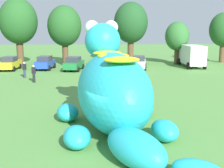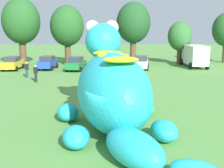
% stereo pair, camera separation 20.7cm
% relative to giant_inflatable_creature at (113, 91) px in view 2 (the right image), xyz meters
% --- Properties ---
extents(ground_plane, '(160.00, 160.00, 0.00)m').
position_rel_giant_inflatable_creature_xyz_m(ground_plane, '(-0.15, -1.93, -2.10)').
color(ground_plane, '#568E42').
extents(giant_inflatable_creature, '(6.84, 10.81, 5.74)m').
position_rel_giant_inflatable_creature_xyz_m(giant_inflatable_creature, '(0.00, 0.00, 0.00)').
color(giant_inflatable_creature, '#23B2C6').
rests_on(giant_inflatable_creature, ground).
extents(car_yellow, '(2.10, 4.18, 1.72)m').
position_rel_giant_inflatable_creature_xyz_m(car_yellow, '(-11.55, 22.50, -1.24)').
color(car_yellow, yellow).
rests_on(car_yellow, ground).
extents(car_blue, '(2.29, 4.27, 1.72)m').
position_rel_giant_inflatable_creature_xyz_m(car_blue, '(-7.24, 22.91, -1.24)').
color(car_blue, '#2347B7').
rests_on(car_blue, ground).
extents(car_green, '(2.52, 4.35, 1.72)m').
position_rel_giant_inflatable_creature_xyz_m(car_green, '(-3.52, 21.72, -1.24)').
color(car_green, '#1E7238').
rests_on(car_green, ground).
extents(car_orange, '(2.24, 4.25, 1.72)m').
position_rel_giant_inflatable_creature_xyz_m(car_orange, '(0.26, 22.75, -1.24)').
color(car_orange, orange).
rests_on(car_orange, ground).
extents(car_white, '(2.50, 4.34, 1.72)m').
position_rel_giant_inflatable_creature_xyz_m(car_white, '(4.76, 22.41, -1.24)').
color(car_white, white).
rests_on(car_white, ground).
extents(box_truck, '(2.54, 6.47, 2.95)m').
position_rel_giant_inflatable_creature_xyz_m(box_truck, '(12.21, 24.02, -0.50)').
color(box_truck, silver).
rests_on(box_truck, ground).
extents(tree_mid_left, '(5.23, 5.23, 9.28)m').
position_rel_giant_inflatable_creature_xyz_m(tree_mid_left, '(-11.35, 27.09, 3.97)').
color(tree_mid_left, brown).
rests_on(tree_mid_left, ground).
extents(tree_centre_left, '(4.68, 4.68, 8.31)m').
position_rel_giant_inflatable_creature_xyz_m(tree_centre_left, '(-5.03, 26.87, 3.34)').
color(tree_centre_left, brown).
rests_on(tree_centre_left, ground).
extents(tree_centre, '(5.10, 5.10, 9.06)m').
position_rel_giant_inflatable_creature_xyz_m(tree_centre, '(4.60, 29.84, 3.82)').
color(tree_centre, brown).
rests_on(tree_centre, ground).
extents(tree_centre_right, '(3.46, 3.46, 6.14)m').
position_rel_giant_inflatable_creature_xyz_m(tree_centre_right, '(11.02, 27.24, 1.92)').
color(tree_centre_right, brown).
rests_on(tree_centre_right, ground).
extents(spectator_near_inflatable, '(0.38, 0.26, 1.71)m').
position_rel_giant_inflatable_creature_xyz_m(spectator_near_inflatable, '(-8.39, 16.52, -1.25)').
color(spectator_near_inflatable, '#2D334C').
rests_on(spectator_near_inflatable, ground).
extents(spectator_mid_field, '(0.38, 0.26, 1.71)m').
position_rel_giant_inflatable_creature_xyz_m(spectator_mid_field, '(-0.69, 3.13, -1.25)').
color(spectator_mid_field, black).
rests_on(spectator_mid_field, ground).
extents(spectator_by_cars, '(0.38, 0.26, 1.71)m').
position_rel_giant_inflatable_creature_xyz_m(spectator_by_cars, '(-6.87, 13.81, -1.25)').
color(spectator_by_cars, black).
rests_on(spectator_by_cars, ground).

